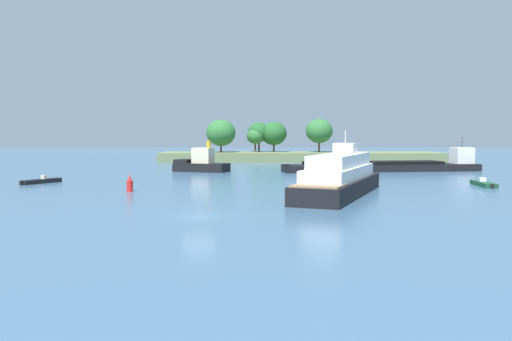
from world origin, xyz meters
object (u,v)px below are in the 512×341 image
small_motorboat (42,181)px  tugboat (202,164)px  cargo_barge (387,166)px  white_riverboat (341,178)px  fishing_skiff (485,184)px  channel_buoy_red (131,184)px

small_motorboat → tugboat: 28.20m
cargo_barge → tugboat: 31.55m
white_riverboat → cargo_barge: size_ratio=0.62×
fishing_skiff → small_motorboat: bearing=176.2°
white_riverboat → small_motorboat: bearing=159.6°
white_riverboat → small_motorboat: size_ratio=3.95×
fishing_skiff → tugboat: size_ratio=0.64×
cargo_barge → channel_buoy_red: (-36.23, -32.10, -0.12)m
white_riverboat → small_motorboat: 39.02m
white_riverboat → channel_buoy_red: white_riverboat is taller
tugboat → channel_buoy_red: bearing=-98.6°
cargo_barge → channel_buoy_red: cargo_barge is taller
cargo_barge → fishing_skiff: bearing=-77.5°
white_riverboat → tugboat: size_ratio=2.17×
tugboat → channel_buoy_red: (-4.70, -31.05, -0.55)m
small_motorboat → fishing_skiff: 55.90m
fishing_skiff → channel_buoy_red: channel_buoy_red is taller
small_motorboat → fishing_skiff: bearing=-3.8°
white_riverboat → channel_buoy_red: size_ratio=11.22×
white_riverboat → small_motorboat: (-36.55, 13.56, -1.58)m
tugboat → channel_buoy_red: 31.41m
small_motorboat → fishing_skiff: size_ratio=0.86×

